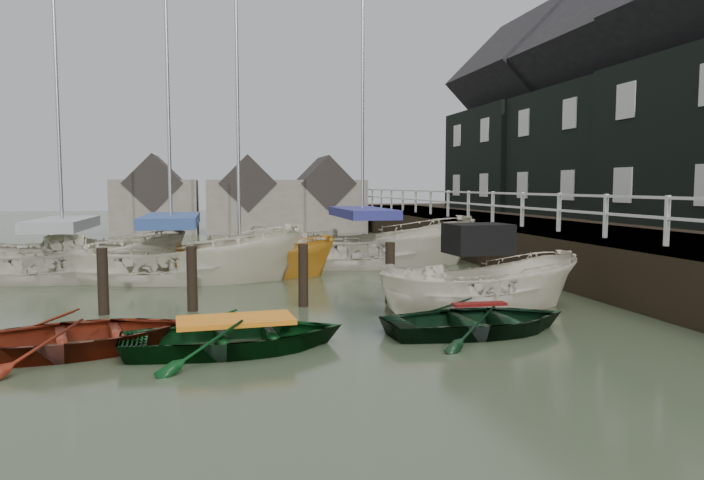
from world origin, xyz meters
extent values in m
plane|color=#313D26|center=(0.00, 0.00, 0.00)|extent=(120.00, 120.00, 0.00)
cube|color=black|center=(9.50, 10.00, 1.40)|extent=(3.00, 32.00, 0.20)
cube|color=silver|center=(8.00, 10.00, 2.45)|extent=(0.06, 32.00, 0.06)
cube|color=silver|center=(8.00, 10.00, 2.05)|extent=(0.06, 32.00, 0.06)
cube|color=black|center=(15.00, 10.00, 0.00)|extent=(14.00, 38.00, 1.50)
cube|color=black|center=(15.00, 12.00, 4.00)|extent=(6.00, 7.00, 5.00)
cube|color=black|center=(15.00, 12.00, 8.25)|extent=(6.11, 7.14, 6.11)
cube|color=black|center=(15.00, 19.00, 4.00)|extent=(6.40, 7.00, 5.00)
cube|color=black|center=(15.00, 19.00, 8.25)|extent=(6.52, 7.14, 6.52)
cylinder|color=black|center=(-3.00, 3.00, 0.50)|extent=(0.22, 0.22, 1.80)
cylinder|color=black|center=(-1.20, 3.00, 0.50)|extent=(0.22, 0.22, 1.80)
cylinder|color=black|center=(1.20, 3.00, 0.50)|extent=(0.22, 0.22, 1.80)
cylinder|color=black|center=(3.20, 3.00, 0.50)|extent=(0.22, 0.22, 1.80)
cylinder|color=black|center=(5.50, 3.00, 0.50)|extent=(0.22, 0.22, 1.80)
cube|color=#665B51|center=(-4.00, 26.00, 1.50)|extent=(4.50, 4.00, 3.00)
cube|color=#282321|center=(-4.00, 26.00, 2.80)|extent=(3.18, 4.08, 3.18)
cube|color=#665B51|center=(1.00, 26.00, 1.50)|extent=(4.50, 4.00, 3.00)
cube|color=#282321|center=(1.00, 26.00, 2.80)|extent=(3.18, 4.08, 3.18)
cube|color=#665B51|center=(5.50, 26.00, 1.50)|extent=(4.50, 4.00, 3.00)
cube|color=#282321|center=(5.50, 26.00, 2.80)|extent=(3.18, 4.08, 3.18)
imported|color=#5F1B0D|center=(-2.90, -0.01, 0.00)|extent=(4.33, 3.56, 0.78)
imported|color=black|center=(-0.38, -0.47, 0.00)|extent=(3.80, 2.85, 0.75)
imported|color=black|center=(4.01, -0.16, 0.00)|extent=(3.71, 2.78, 0.73)
imported|color=beige|center=(4.88, 1.76, 0.00)|extent=(4.73, 2.03, 1.79)
cube|color=black|center=(4.88, 1.96, 1.54)|extent=(1.36, 1.08, 0.65)
imported|color=beige|center=(-4.97, 8.41, 0.00)|extent=(7.26, 3.67, 2.68)
cylinder|color=#B2B2B7|center=(-4.97, 8.41, 5.81)|extent=(0.10, 0.10, 8.67)
cube|color=gray|center=(-4.97, 8.41, 1.59)|extent=(3.99, 1.97, 0.30)
imported|color=beige|center=(-1.94, 7.74, 0.00)|extent=(7.88, 4.36, 2.88)
cylinder|color=#B2B2B7|center=(-1.94, 7.74, 5.59)|extent=(0.10, 0.10, 8.02)
cube|color=navy|center=(-1.94, 7.74, 1.70)|extent=(4.32, 2.35, 0.30)
imported|color=gold|center=(-0.01, 8.22, 0.00)|extent=(6.09, 3.70, 2.21)
cylinder|color=#B2B2B7|center=(-0.01, 8.22, 4.83)|extent=(0.10, 0.10, 7.23)
imported|color=beige|center=(4.13, 9.81, 0.00)|extent=(8.05, 3.75, 3.00)
cylinder|color=#B2B2B7|center=(4.13, 9.81, 6.78)|extent=(0.10, 0.10, 10.25)
cube|color=navy|center=(4.13, 9.81, 1.77)|extent=(4.42, 2.01, 0.30)
camera|label=1|loc=(-0.63, -10.72, 2.70)|focal=32.00mm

